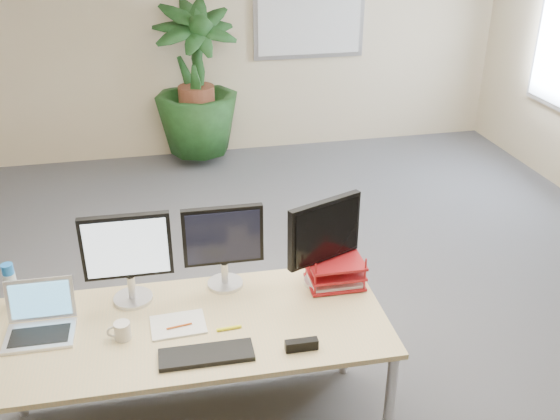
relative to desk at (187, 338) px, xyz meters
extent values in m
plane|color=#4C4C51|center=(0.61, 0.37, -0.62)|extent=(8.00, 8.00, 0.00)
cube|color=beige|center=(0.61, 4.37, 0.73)|extent=(7.00, 0.04, 2.70)
cube|color=#ABAAAF|center=(1.81, 4.34, 0.93)|extent=(1.30, 0.03, 0.95)
cube|color=silver|center=(1.81, 4.32, 0.93)|extent=(1.20, 0.01, 0.85)
cube|color=#D4B97D|center=(0.00, -0.12, 0.15)|extent=(2.09, 0.92, 0.03)
cube|color=#D4B97D|center=(0.01, 0.29, -0.24)|extent=(1.97, 0.06, 0.64)
cylinder|color=silver|center=(0.97, -0.52, -0.24)|extent=(0.05, 0.05, 0.76)
cylinder|color=silver|center=(-0.98, 0.29, -0.24)|extent=(0.05, 0.05, 0.76)
cylinder|color=silver|center=(0.99, 0.25, -0.24)|extent=(0.05, 0.05, 0.76)
imported|color=#163714|center=(0.45, 4.02, 0.13)|extent=(0.98, 0.98, 1.50)
cylinder|color=silver|center=(-0.26, 0.17, 0.18)|extent=(0.21, 0.21, 0.02)
cylinder|color=silver|center=(-0.26, 0.17, 0.25)|extent=(0.04, 0.04, 0.13)
cube|color=black|center=(-0.26, 0.17, 0.51)|extent=(0.46, 0.05, 0.36)
cube|color=silver|center=(-0.26, 0.14, 0.51)|extent=(0.42, 0.01, 0.32)
cylinder|color=silver|center=(0.25, 0.21, 0.18)|extent=(0.20, 0.20, 0.02)
cylinder|color=silver|center=(0.25, 0.21, 0.25)|extent=(0.04, 0.04, 0.12)
cube|color=black|center=(0.25, 0.21, 0.49)|extent=(0.44, 0.05, 0.34)
cube|color=black|center=(0.24, 0.19, 0.49)|extent=(0.40, 0.01, 0.30)
cylinder|color=silver|center=(0.79, 0.12, 0.18)|extent=(0.21, 0.21, 0.02)
cylinder|color=silver|center=(0.79, 0.12, 0.25)|extent=(0.04, 0.04, 0.13)
cube|color=black|center=(0.79, 0.12, 0.51)|extent=(0.44, 0.21, 0.36)
cube|color=black|center=(0.80, 0.09, 0.51)|extent=(0.39, 0.16, 0.32)
cube|color=silver|center=(-0.72, -0.06, 0.18)|extent=(0.34, 0.24, 0.02)
cube|color=black|center=(-0.72, -0.07, 0.19)|extent=(0.29, 0.16, 0.00)
cube|color=silver|center=(-0.71, 0.09, 0.30)|extent=(0.33, 0.07, 0.22)
cube|color=#62BEFC|center=(-0.71, 0.08, 0.30)|extent=(0.29, 0.05, 0.18)
cube|color=black|center=(0.07, -0.38, 0.18)|extent=(0.45, 0.16, 0.02)
cylinder|color=silver|center=(-0.31, -0.16, 0.22)|extent=(0.08, 0.08, 0.09)
torus|color=silver|center=(-0.36, -0.16, 0.22)|extent=(0.06, 0.01, 0.06)
cube|color=silver|center=(-0.04, -0.11, 0.18)|extent=(0.28, 0.22, 0.01)
cylinder|color=#CE5416|center=(-0.04, -0.14, 0.19)|extent=(0.13, 0.03, 0.01)
cylinder|color=#FFFB1A|center=(0.21, -0.20, 0.18)|extent=(0.13, 0.02, 0.02)
cylinder|color=silver|center=(-0.88, 0.24, 0.27)|extent=(0.07, 0.07, 0.20)
cylinder|color=blue|center=(-0.88, 0.24, 0.40)|extent=(0.06, 0.06, 0.06)
cylinder|color=blue|center=(-0.88, 0.24, 0.28)|extent=(0.07, 0.07, 0.07)
cube|color=maroon|center=(0.85, 0.09, 0.18)|extent=(0.31, 0.24, 0.01)
cube|color=maroon|center=(0.85, 0.09, 0.25)|extent=(0.31, 0.24, 0.01)
cube|color=maroon|center=(0.85, 0.09, 0.31)|extent=(0.31, 0.24, 0.01)
cube|color=silver|center=(0.85, 0.09, 0.20)|extent=(0.29, 0.21, 0.02)
cube|color=black|center=(0.53, -0.43, 0.20)|extent=(0.16, 0.05, 0.05)
camera|label=1|loc=(-0.08, -2.74, 2.12)|focal=40.00mm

